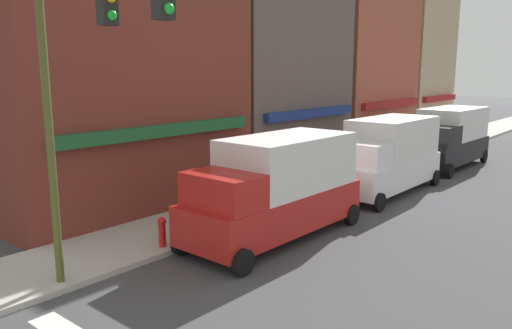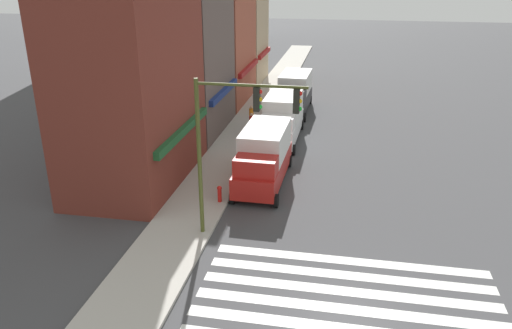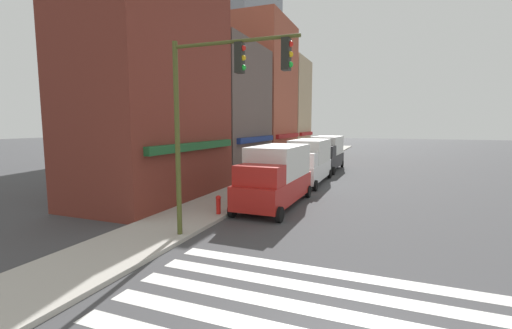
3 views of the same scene
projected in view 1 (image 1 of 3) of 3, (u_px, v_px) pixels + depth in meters
storefront_row at (299, 37)px, 26.15m from camera, size 33.26×5.30×15.12m
traffic_signal at (84, 69)px, 9.71m from camera, size 0.32×4.51×6.97m
box_truck_red at (277, 186)px, 14.78m from camera, size 6.24×2.42×3.04m
box_truck_white at (387, 155)px, 20.33m from camera, size 6.22×2.42×3.04m
box_truck_black at (449, 137)px, 25.79m from camera, size 6.26×2.42×3.04m
pedestrian_red_jacket at (337, 163)px, 21.33m from camera, size 0.32×0.32×1.77m
pedestrian_orange_vest at (351, 156)px, 22.96m from camera, size 0.32×0.32×1.77m
fire_hydrant at (162, 230)px, 13.79m from camera, size 0.24×0.24×0.84m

